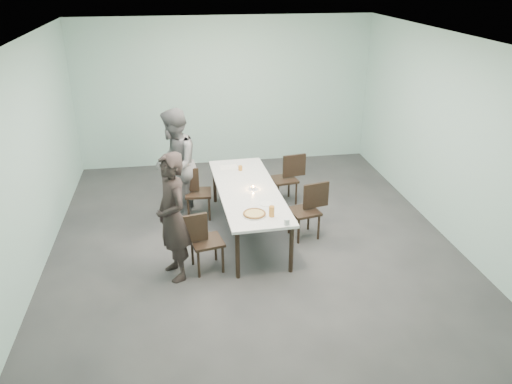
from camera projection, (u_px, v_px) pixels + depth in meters
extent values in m
plane|color=#333335|center=(252.00, 242.00, 7.65)|extent=(7.00, 7.00, 0.00)
cube|color=#A5D0C8|center=(225.00, 92.00, 10.17)|extent=(6.00, 0.02, 3.00)
cube|color=#A5D0C8|center=(321.00, 299.00, 3.88)|extent=(6.00, 0.02, 3.00)
cube|color=#A5D0C8|center=(28.00, 162.00, 6.59)|extent=(0.02, 7.00, 3.00)
cube|color=#A5D0C8|center=(449.00, 139.00, 7.47)|extent=(0.02, 7.00, 3.00)
cube|color=white|center=(252.00, 39.00, 6.41)|extent=(6.00, 7.00, 0.02)
cube|color=white|center=(248.00, 190.00, 7.63)|extent=(1.00, 2.63, 0.04)
cylinder|color=black|center=(238.00, 255.00, 6.63)|extent=(0.06, 0.06, 0.71)
cylinder|color=black|center=(215.00, 183.00, 8.81)|extent=(0.06, 0.06, 0.71)
cylinder|color=black|center=(291.00, 249.00, 6.77)|extent=(0.06, 0.06, 0.71)
cylinder|color=black|center=(256.00, 180.00, 8.94)|extent=(0.06, 0.06, 0.71)
cube|color=black|center=(207.00, 242.00, 6.80)|extent=(0.50, 0.50, 0.04)
cube|color=black|center=(192.00, 229.00, 6.64)|extent=(0.42, 0.12, 0.40)
cylinder|color=black|center=(199.00, 264.00, 6.70)|extent=(0.04, 0.04, 0.41)
cylinder|color=black|center=(192.00, 252.00, 6.99)|extent=(0.04, 0.04, 0.41)
cylinder|color=black|center=(223.00, 259.00, 6.81)|extent=(0.04, 0.04, 0.41)
cylinder|color=black|center=(216.00, 247.00, 7.10)|extent=(0.04, 0.04, 0.41)
cube|color=black|center=(198.00, 193.00, 8.25)|extent=(0.45, 0.45, 0.04)
cube|color=black|center=(186.00, 180.00, 8.14)|extent=(0.42, 0.07, 0.40)
cylinder|color=black|center=(189.00, 210.00, 8.18)|extent=(0.04, 0.04, 0.41)
cylinder|color=black|center=(189.00, 201.00, 8.49)|extent=(0.04, 0.04, 0.41)
cylinder|color=black|center=(209.00, 209.00, 8.21)|extent=(0.04, 0.04, 0.41)
cylinder|color=black|center=(209.00, 200.00, 8.52)|extent=(0.04, 0.04, 0.41)
cube|color=black|center=(304.00, 211.00, 7.64)|extent=(0.50, 0.50, 0.04)
cube|color=black|center=(316.00, 195.00, 7.60)|extent=(0.42, 0.13, 0.40)
cylinder|color=black|center=(308.00, 218.00, 7.93)|extent=(0.04, 0.04, 0.41)
cylinder|color=black|center=(319.00, 227.00, 7.64)|extent=(0.04, 0.04, 0.41)
cylinder|color=black|center=(289.00, 221.00, 7.82)|extent=(0.04, 0.04, 0.41)
cylinder|color=black|center=(299.00, 231.00, 7.53)|extent=(0.04, 0.04, 0.41)
cube|color=black|center=(284.00, 180.00, 8.77)|extent=(0.48, 0.48, 0.04)
cube|color=black|center=(294.00, 166.00, 8.73)|extent=(0.42, 0.11, 0.40)
cylinder|color=black|center=(289.00, 186.00, 9.06)|extent=(0.04, 0.04, 0.41)
cylinder|color=black|center=(296.00, 194.00, 8.77)|extent=(0.04, 0.04, 0.41)
cylinder|color=black|center=(271.00, 189.00, 8.96)|extent=(0.04, 0.04, 0.41)
cylinder|color=black|center=(278.00, 196.00, 8.67)|extent=(0.04, 0.04, 0.41)
imported|color=black|center=(173.00, 218.00, 6.47)|extent=(0.62, 0.75, 1.76)
imported|color=slate|center=(175.00, 165.00, 8.09)|extent=(0.82, 0.98, 1.84)
cylinder|color=white|center=(254.00, 215.00, 6.82)|extent=(0.34, 0.34, 0.01)
cylinder|color=#E6CB82|center=(254.00, 214.00, 6.82)|extent=(0.30, 0.30, 0.01)
torus|color=brown|center=(254.00, 213.00, 6.82)|extent=(0.32, 0.32, 0.03)
cylinder|color=white|center=(266.00, 204.00, 7.14)|extent=(0.18, 0.18, 0.01)
cylinder|color=#BA7428|center=(272.00, 211.00, 6.76)|extent=(0.08, 0.08, 0.15)
cylinder|color=silver|center=(287.00, 222.00, 6.55)|extent=(0.08, 0.08, 0.09)
cylinder|color=silver|center=(253.00, 188.00, 7.61)|extent=(0.06, 0.06, 0.03)
cylinder|color=orange|center=(253.00, 187.00, 7.60)|extent=(0.04, 0.04, 0.01)
cylinder|color=#BA7428|center=(240.00, 168.00, 8.30)|extent=(0.07, 0.07, 0.08)
cube|color=silver|center=(228.00, 167.00, 8.43)|extent=(0.31, 0.23, 0.01)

